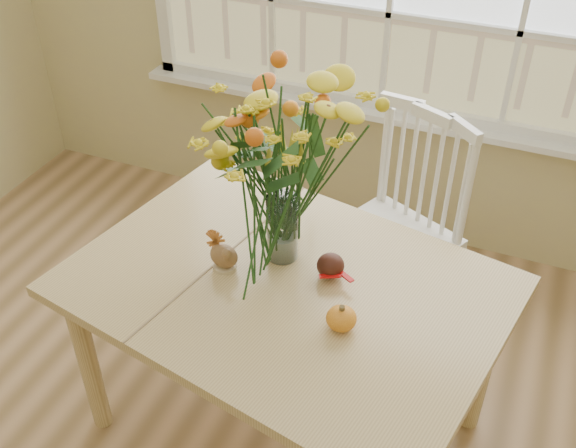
% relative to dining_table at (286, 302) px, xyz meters
% --- Properties ---
extents(dining_table, '(1.52, 1.22, 0.72)m').
position_rel_dining_table_xyz_m(dining_table, '(0.00, 0.00, 0.00)').
color(dining_table, tan).
rests_on(dining_table, floor).
extents(windsor_chair, '(0.59, 0.58, 0.98)m').
position_rel_dining_table_xyz_m(windsor_chair, '(0.22, 0.72, -0.08)').
color(windsor_chair, white).
rests_on(windsor_chair, floor).
extents(flower_vase, '(0.50, 0.50, 0.59)m').
position_rel_dining_table_xyz_m(flower_vase, '(-0.06, 0.12, 0.45)').
color(flower_vase, white).
rests_on(flower_vase, dining_table).
extents(pumpkin, '(0.09, 0.09, 0.07)m').
position_rel_dining_table_xyz_m(pumpkin, '(0.23, -0.13, 0.13)').
color(pumpkin, '#C36416').
rests_on(pumpkin, dining_table).
extents(turkey_figurine, '(0.11, 0.09, 0.12)m').
position_rel_dining_table_xyz_m(turkey_figurine, '(-0.21, -0.01, 0.14)').
color(turkey_figurine, '#CCB78C').
rests_on(turkey_figurine, dining_table).
extents(dark_gourd, '(0.13, 0.09, 0.08)m').
position_rel_dining_table_xyz_m(dark_gourd, '(0.12, 0.08, 0.13)').
color(dark_gourd, '#38160F').
rests_on(dark_gourd, dining_table).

